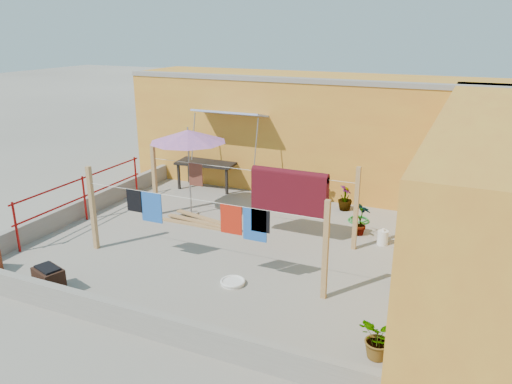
% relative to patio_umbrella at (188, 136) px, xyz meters
% --- Properties ---
extents(ground, '(80.00, 80.00, 0.00)m').
position_rel_patio_umbrella_xyz_m(ground, '(1.71, -1.15, -1.99)').
color(ground, '#9E998E').
rests_on(ground, ground).
extents(wall_back, '(11.00, 3.27, 3.21)m').
position_rel_patio_umbrella_xyz_m(wall_back, '(2.20, 3.54, -0.38)').
color(wall_back, gold).
rests_on(wall_back, ground).
extents(wall_right, '(2.40, 9.00, 3.20)m').
position_rel_patio_umbrella_xyz_m(wall_right, '(6.91, -1.15, -0.39)').
color(wall_right, gold).
rests_on(wall_right, ground).
extents(parapet_front, '(8.30, 0.16, 0.44)m').
position_rel_patio_umbrella_xyz_m(parapet_front, '(1.71, -4.73, -1.77)').
color(parapet_front, gray).
rests_on(parapet_front, ground).
extents(parapet_left, '(0.16, 7.30, 0.44)m').
position_rel_patio_umbrella_xyz_m(parapet_left, '(-2.37, -1.15, -1.77)').
color(parapet_left, gray).
rests_on(parapet_left, ground).
extents(red_railing, '(0.05, 4.20, 1.10)m').
position_rel_patio_umbrella_xyz_m(red_railing, '(-2.14, -1.35, -1.27)').
color(red_railing, maroon).
rests_on(red_railing, ground).
extents(clothesline_rig, '(5.09, 2.35, 1.80)m').
position_rel_patio_umbrella_xyz_m(clothesline_rig, '(2.52, -0.62, -0.95)').
color(clothesline_rig, tan).
rests_on(clothesline_rig, ground).
extents(patio_umbrella, '(2.00, 2.00, 2.21)m').
position_rel_patio_umbrella_xyz_m(patio_umbrella, '(0.00, 0.00, 0.00)').
color(patio_umbrella, gray).
rests_on(patio_umbrella, ground).
extents(outdoor_table, '(1.77, 1.01, 0.79)m').
position_rel_patio_umbrella_xyz_m(outdoor_table, '(-0.69, 2.05, -1.27)').
color(outdoor_table, black).
rests_on(outdoor_table, ground).
extents(lumber_pile, '(2.09, 0.59, 0.13)m').
position_rel_patio_umbrella_xyz_m(lumber_pile, '(0.58, -0.48, -1.92)').
color(lumber_pile, tan).
rests_on(lumber_pile, ground).
extents(brazier, '(0.63, 0.52, 0.49)m').
position_rel_patio_umbrella_xyz_m(brazier, '(-0.27, -4.35, -1.75)').
color(brazier, black).
rests_on(brazier, ground).
extents(white_basin, '(0.46, 0.46, 0.08)m').
position_rel_patio_umbrella_xyz_m(white_basin, '(2.55, -2.77, -1.95)').
color(white_basin, silver).
rests_on(white_basin, ground).
extents(water_jug_a, '(0.23, 0.23, 0.37)m').
position_rel_patio_umbrella_xyz_m(water_jug_a, '(4.72, 0.12, -1.83)').
color(water_jug_a, silver).
rests_on(water_jug_a, ground).
extents(water_jug_b, '(0.20, 0.20, 0.31)m').
position_rel_patio_umbrella_xyz_m(water_jug_b, '(5.41, 0.73, -1.85)').
color(water_jug_b, silver).
rests_on(water_jug_b, ground).
extents(green_hose, '(0.52, 0.52, 0.08)m').
position_rel_patio_umbrella_xyz_m(green_hose, '(3.94, 1.25, -1.95)').
color(green_hose, '#1B7C2B').
rests_on(green_hose, ground).
extents(plant_back_a, '(0.83, 0.83, 0.70)m').
position_rel_patio_umbrella_xyz_m(plant_back_a, '(2.50, 2.05, -1.64)').
color(plant_back_a, '#195819').
rests_on(plant_back_a, ground).
extents(plant_back_b, '(0.42, 0.42, 0.65)m').
position_rel_patio_umbrella_xyz_m(plant_back_b, '(3.43, 1.88, -1.66)').
color(plant_back_b, '#195819').
rests_on(plant_back_b, ground).
extents(plant_right_a, '(0.51, 0.44, 0.81)m').
position_rel_patio_umbrella_xyz_m(plant_right_a, '(4.17, 0.43, -1.58)').
color(plant_right_a, '#195819').
rests_on(plant_right_a, ground).
extents(plant_right_b, '(0.44, 0.47, 0.68)m').
position_rel_patio_umbrella_xyz_m(plant_right_b, '(5.36, -1.62, -1.65)').
color(plant_right_b, '#195819').
rests_on(plant_right_b, ground).
extents(plant_right_c, '(0.74, 0.75, 0.63)m').
position_rel_patio_umbrella_xyz_m(plant_right_c, '(5.41, -3.85, -1.67)').
color(plant_right_c, '#195819').
rests_on(plant_right_c, ground).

